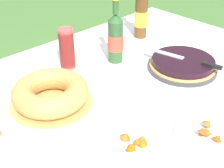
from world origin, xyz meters
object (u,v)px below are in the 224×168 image
object	(u,v)px
snack_plate_far	(206,135)
berry_tart	(183,64)
bundt_cake	(51,93)
cider_bottle_green	(115,38)
cider_bottle_amber	(141,15)
cup_stack	(67,49)
snack_plate_near	(139,146)
serving_knife	(189,60)

from	to	relation	value
snack_plate_far	berry_tart	bearing A→B (deg)	45.08
bundt_cake	cider_bottle_green	world-z (taller)	cider_bottle_green
bundt_cake	cider_bottle_green	bearing A→B (deg)	10.77
berry_tart	cider_bottle_amber	bearing A→B (deg)	69.90
cider_bottle_green	cider_bottle_amber	world-z (taller)	cider_bottle_amber
cup_stack	snack_plate_near	distance (m)	0.65
bundt_cake	cider_bottle_amber	size ratio (longest dim) A/B	0.97
bundt_cake	serving_knife	bearing A→B (deg)	-20.56
berry_tart	cider_bottle_amber	distance (m)	0.45
serving_knife	cider_bottle_amber	distance (m)	0.46
cup_stack	snack_plate_near	bearing A→B (deg)	-105.36
snack_plate_near	berry_tart	bearing A→B (deg)	21.71
cup_stack	snack_plate_far	distance (m)	0.75
berry_tart	cup_stack	world-z (taller)	cup_stack
serving_knife	snack_plate_near	size ratio (longest dim) A/B	1.72
cider_bottle_green	bundt_cake	bearing A→B (deg)	-169.23
berry_tart	snack_plate_near	distance (m)	0.60
berry_tart	cider_bottle_green	world-z (taller)	cider_bottle_green
cider_bottle_green	cup_stack	bearing A→B (deg)	153.45
cup_stack	cider_bottle_amber	size ratio (longest dim) A/B	0.58
cider_bottle_amber	bundt_cake	bearing A→B (deg)	-165.21
cider_bottle_green	berry_tart	bearing A→B (deg)	-59.67
bundt_cake	berry_tart	bearing A→B (deg)	-18.37
berry_tart	cup_stack	xyz separation A→B (m)	(-0.39, 0.40, 0.07)
serving_knife	snack_plate_near	xyz separation A→B (m)	(-0.56, -0.19, -0.05)
cup_stack	snack_plate_far	xyz separation A→B (m)	(0.04, -0.74, -0.09)
cider_bottle_amber	snack_plate_far	size ratio (longest dim) A/B	1.55
serving_knife	bundt_cake	bearing A→B (deg)	57.75
bundt_cake	snack_plate_far	world-z (taller)	bundt_cake
cider_bottle_green	snack_plate_near	distance (m)	0.65
bundt_cake	snack_plate_near	bearing A→B (deg)	-81.95
cider_bottle_amber	snack_plate_near	distance (m)	0.95
serving_knife	snack_plate_far	distance (m)	0.48
berry_tart	cider_bottle_amber	world-z (taller)	cider_bottle_amber
berry_tart	bundt_cake	size ratio (longest dim) A/B	0.97
serving_knife	cider_bottle_green	world-z (taller)	cider_bottle_green
bundt_cake	cup_stack	xyz separation A→B (m)	(0.23, 0.19, 0.05)
serving_knife	snack_plate_far	xyz separation A→B (m)	(-0.35, -0.32, -0.05)
cup_stack	cider_bottle_green	world-z (taller)	cider_bottle_green
cup_stack	snack_plate_far	bearing A→B (deg)	-86.85
bundt_cake	cider_bottle_green	distance (m)	0.46
serving_knife	berry_tart	bearing A→B (deg)	-0.00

